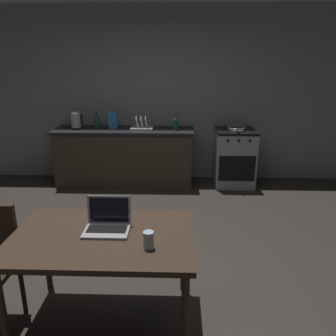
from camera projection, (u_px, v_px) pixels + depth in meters
The scene contains 13 objects.
ground_plane at pixel (137, 263), 3.28m from camera, with size 12.00×12.00×0.00m, color #2D2823.
back_wall at pixel (173, 96), 5.35m from camera, with size 6.40×0.10×2.70m, color gray.
kitchen_counter at pixel (125, 156), 5.32m from camera, with size 2.16×0.64×0.88m.
stove_oven at pixel (234, 157), 5.27m from camera, with size 0.60×0.62×0.88m.
dining_table at pixel (103, 243), 2.38m from camera, with size 1.29×0.85×0.72m.
laptop at pixel (107, 224), 2.41m from camera, with size 0.32×0.24×0.23m.
electric_kettle at pixel (76, 121), 5.17m from camera, with size 0.18×0.16×0.26m.
bottle at pixel (176, 122), 5.08m from camera, with size 0.07×0.07×0.25m.
frying_pan at pixel (236, 128), 5.10m from camera, with size 0.27×0.44×0.05m.
drinking_glass at pixel (149, 240), 2.17m from camera, with size 0.07×0.07×0.12m.
cereal_box at pixel (113, 120), 5.17m from camera, with size 0.13×0.05×0.27m.
dish_rack at pixel (142, 126), 5.16m from camera, with size 0.34×0.26×0.21m.
bottle_b at pixel (97, 120), 5.24m from camera, with size 0.08×0.08×0.25m.
Camera 1 is at (0.40, -2.82, 1.89)m, focal length 35.89 mm.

